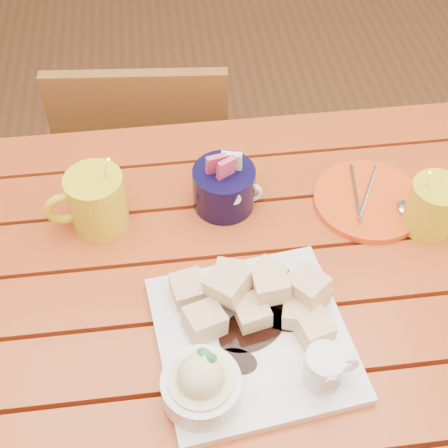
{
  "coord_description": "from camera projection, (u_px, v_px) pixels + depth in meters",
  "views": [
    {
      "loc": [
        -0.06,
        -0.56,
        1.56
      ],
      "look_at": [
        0.02,
        0.07,
        0.82
      ],
      "focal_mm": 50.0,
      "sensor_mm": 36.0,
      "label": 1
    }
  ],
  "objects": [
    {
      "name": "sugar_caddy",
      "position": [
        224.0,
        187.0,
        1.06
      ],
      "size": [
        0.11,
        0.11,
        0.12
      ],
      "color": "black",
      "rests_on": "table"
    },
    {
      "name": "dessert_plate",
      "position": [
        246.0,
        339.0,
        0.88
      ],
      "size": [
        0.3,
        0.3,
        0.11
      ],
      "rotation": [
        0.0,
        0.0,
        0.12
      ],
      "color": "white",
      "rests_on": "table"
    },
    {
      "name": "coffee_mug_right",
      "position": [
        434.0,
        206.0,
        1.02
      ],
      "size": [
        0.12,
        0.08,
        0.14
      ],
      "rotation": [
        0.0,
        0.0,
        -0.32
      ],
      "color": "yellow",
      "rests_on": "table"
    },
    {
      "name": "chair_far",
      "position": [
        151.0,
        167.0,
        1.58
      ],
      "size": [
        0.41,
        0.41,
        0.81
      ],
      "rotation": [
        0.0,
        0.0,
        3.05
      ],
      "color": "brown",
      "rests_on": "ground"
    },
    {
      "name": "coffee_mug_left",
      "position": [
        95.0,
        201.0,
        1.02
      ],
      "size": [
        0.14,
        0.1,
        0.16
      ],
      "rotation": [
        0.0,
        0.0,
        0.18
      ],
      "color": "yellow",
      "rests_on": "table"
    },
    {
      "name": "table",
      "position": [
        220.0,
        322.0,
        1.06
      ],
      "size": [
        1.2,
        0.79,
        0.75
      ],
      "color": "#8C3D12",
      "rests_on": "ground"
    },
    {
      "name": "orange_saucer",
      "position": [
        369.0,
        200.0,
        1.09
      ],
      "size": [
        0.19,
        0.19,
        0.02
      ],
      "rotation": [
        0.0,
        0.0,
        -0.34
      ],
      "color": "#F04A14",
      "rests_on": "table"
    },
    {
      "name": "cream_pitcher",
      "position": [
        231.0,
        192.0,
        1.06
      ],
      "size": [
        0.09,
        0.07,
        0.07
      ],
      "rotation": [
        0.0,
        0.0,
        -0.13
      ],
      "color": "white",
      "rests_on": "table"
    }
  ]
}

